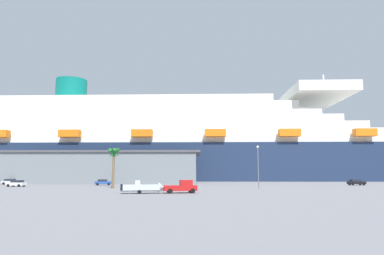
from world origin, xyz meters
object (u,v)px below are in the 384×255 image
parked_car_white_van (16,183)px  parked_car_black_coupe (356,182)px  parked_car_blue_suv (103,182)px  street_lamp (258,161)px  parked_car_silver_sedan (10,182)px  pickup_truck (182,187)px  cruise_ship (158,148)px  small_boat_on_trailer (145,188)px  palm_tree (114,156)px

parked_car_white_van → parked_car_black_coupe: size_ratio=1.04×
parked_car_black_coupe → parked_car_blue_suv: size_ratio=0.94×
parked_car_black_coupe → parked_car_white_van: bearing=-174.9°
street_lamp → parked_car_silver_sedan: (-66.28, 25.58, -5.09)m
pickup_truck → parked_car_white_van: pickup_truck is taller
cruise_ship → parked_car_silver_sedan: 64.28m
street_lamp → pickup_truck: bearing=-136.1°
small_boat_on_trailer → palm_tree: palm_tree is taller
pickup_truck → parked_car_blue_suv: bearing=121.8°
pickup_truck → parked_car_silver_sedan: pickup_truck is taller
cruise_ship → parked_car_blue_suv: bearing=-99.9°
palm_tree → parked_car_white_van: size_ratio=1.93×
cruise_ship → pickup_truck: cruise_ship is taller
parked_car_silver_sedan → parked_car_black_coupe: bearing=-4.4°
cruise_ship → small_boat_on_trailer: 93.63m
parked_car_black_coupe → parked_car_blue_suv: same height
pickup_truck → parked_car_silver_sedan: bearing=140.4°
small_boat_on_trailer → parked_car_blue_suv: 39.57m
parked_car_white_van → parked_car_black_coupe: bearing=5.1°
small_boat_on_trailer → palm_tree: (-9.33, 18.54, 6.16)m
pickup_truck → street_lamp: (16.39, 15.75, 4.88)m
pickup_truck → parked_car_silver_sedan: size_ratio=1.28×
cruise_ship → pickup_truck: (11.97, -91.44, -13.31)m
parked_car_white_van → parked_car_silver_sedan: size_ratio=1.00×
small_boat_on_trailer → parked_car_blue_suv: (-15.83, 36.26, -0.13)m
cruise_ship → parked_car_black_coupe: size_ratio=64.95×
street_lamp → parked_car_blue_suv: street_lamp is taller
small_boat_on_trailer → parked_car_white_van: 44.06m
street_lamp → parked_car_black_coupe: street_lamp is taller
street_lamp → parked_car_silver_sedan: street_lamp is taller
palm_tree → street_lamp: street_lamp is taller
parked_car_silver_sedan → parked_car_black_coupe: 96.88m
parked_car_black_coupe → palm_tree: bearing=-165.2°
parked_car_black_coupe → parked_car_blue_suv: 68.54m
small_boat_on_trailer → street_lamp: size_ratio=0.89×
parked_car_silver_sedan → parked_car_black_coupe: (96.60, -7.39, -0.00)m
palm_tree → parked_car_black_coupe: (62.03, 16.44, -6.29)m
small_boat_on_trailer → parked_car_white_van: (-34.65, 27.22, -0.13)m
cruise_ship → parked_car_white_van: 72.54m
street_lamp → parked_car_blue_suv: 43.19m
street_lamp → parked_car_blue_suv: size_ratio=1.97×
cruise_ship → pickup_truck: bearing=-82.5°
street_lamp → parked_car_blue_suv: bearing=153.0°
small_boat_on_trailer → street_lamp: (22.39, 16.79, 4.96)m
palm_tree → parked_car_black_coupe: palm_tree is taller
small_boat_on_trailer → street_lamp: bearing=36.9°
palm_tree → street_lamp: (31.72, -1.75, -1.20)m
street_lamp → parked_car_white_van: street_lamp is taller
cruise_ship → street_lamp: cruise_ship is taller
parked_car_silver_sedan → cruise_ship: bearing=52.9°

